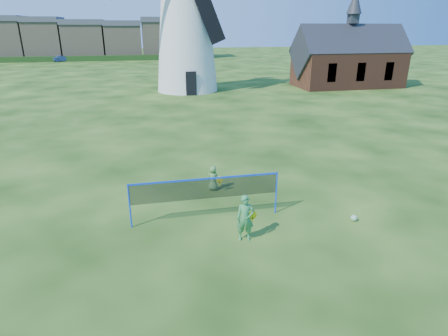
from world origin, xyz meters
TOP-DOWN VIEW (x-y plane):
  - ground at (0.00, 0.00)m, footprint 220.00×220.00m
  - windmill at (2.05, 27.28)m, footprint 14.54×6.14m
  - chapel at (19.54, 26.54)m, footprint 11.64×5.64m
  - badminton_net at (-0.62, -0.41)m, footprint 5.05×0.05m
  - player_girl at (0.35, -1.93)m, footprint 0.72×0.45m
  - player_boy at (0.08, 2.00)m, footprint 0.65×0.50m
  - play_ball at (4.31, -1.55)m, footprint 0.22×0.22m
  - terraced_houses at (-20.48, 72.00)m, footprint 63.97×8.40m
  - hedge at (-22.00, 66.00)m, footprint 62.00×0.80m
  - car_right at (-17.05, 65.97)m, footprint 3.51×2.10m

SIDE VIEW (x-z plane):
  - ground at x=0.00m, z-range 0.00..0.00m
  - play_ball at x=4.31m, z-range 0.00..0.22m
  - hedge at x=-22.00m, z-range 0.00..1.00m
  - player_boy at x=0.08m, z-range 0.00..1.01m
  - car_right at x=-17.05m, z-range 0.00..1.09m
  - player_girl at x=0.35m, z-range 0.00..1.49m
  - badminton_net at x=-0.62m, z-range 0.36..1.91m
  - chapel at x=19.54m, z-range -2.15..7.69m
  - terraced_houses at x=-20.48m, z-range -0.18..8.04m
  - windmill at x=2.05m, z-range -3.10..16.01m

